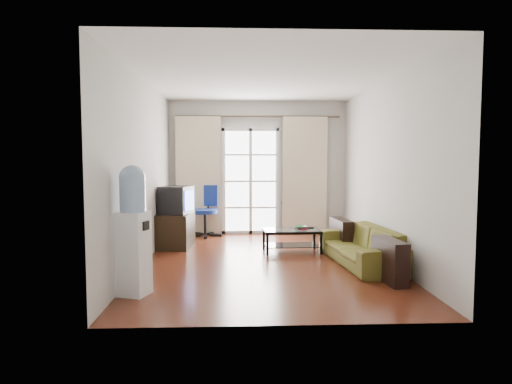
% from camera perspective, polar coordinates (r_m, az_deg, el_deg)
% --- Properties ---
extents(floor, '(5.20, 5.20, 0.00)m').
position_cam_1_polar(floor, '(6.91, 1.24, -8.70)').
color(floor, '#5A2615').
rests_on(floor, ground).
extents(ceiling, '(5.20, 5.20, 0.00)m').
position_cam_1_polar(ceiling, '(6.83, 1.27, 13.95)').
color(ceiling, white).
rests_on(ceiling, wall_back).
extents(wall_back, '(3.60, 0.02, 2.70)m').
position_cam_1_polar(wall_back, '(9.33, 0.22, 3.06)').
color(wall_back, beige).
rests_on(wall_back, floor).
extents(wall_front, '(3.60, 0.02, 2.70)m').
position_cam_1_polar(wall_front, '(4.15, 3.57, 1.40)').
color(wall_front, beige).
rests_on(wall_front, floor).
extents(wall_left, '(0.02, 5.20, 2.70)m').
position_cam_1_polar(wall_left, '(6.86, -13.94, 2.46)').
color(wall_left, beige).
rests_on(wall_left, floor).
extents(wall_right, '(0.02, 5.20, 2.70)m').
position_cam_1_polar(wall_right, '(7.08, 15.96, 2.47)').
color(wall_right, beige).
rests_on(wall_right, floor).
extents(french_door, '(1.16, 0.06, 2.15)m').
position_cam_1_polar(french_door, '(9.28, -0.69, 1.35)').
color(french_door, white).
rests_on(french_door, wall_back).
extents(curtain_rod, '(3.30, 0.04, 0.04)m').
position_cam_1_polar(curtain_rod, '(9.27, 0.26, 9.43)').
color(curtain_rod, '#4C3F2D').
rests_on(curtain_rod, wall_back).
extents(curtain_left, '(0.90, 0.07, 2.35)m').
position_cam_1_polar(curtain_left, '(9.24, -7.20, 2.08)').
color(curtain_left, beige).
rests_on(curtain_left, curtain_rod).
extents(curtain_right, '(0.90, 0.07, 2.35)m').
position_cam_1_polar(curtain_right, '(9.31, 6.11, 2.11)').
color(curtain_right, beige).
rests_on(curtain_right, curtain_rod).
extents(radiator, '(0.64, 0.12, 0.64)m').
position_cam_1_polar(radiator, '(9.38, 5.14, -3.20)').
color(radiator, gray).
rests_on(radiator, floor).
extents(sofa, '(2.00, 1.09, 0.54)m').
position_cam_1_polar(sofa, '(6.88, 13.12, -6.56)').
color(sofa, olive).
rests_on(sofa, floor).
extents(coffee_table, '(0.96, 0.59, 0.38)m').
position_cam_1_polar(coffee_table, '(7.58, 4.47, -5.68)').
color(coffee_table, silver).
rests_on(coffee_table, floor).
extents(bowl, '(0.33, 0.33, 0.05)m').
position_cam_1_polar(bowl, '(7.61, 5.57, -4.43)').
color(bowl, green).
rests_on(bowl, coffee_table).
extents(book, '(0.31, 0.32, 0.02)m').
position_cam_1_polar(book, '(7.58, 5.19, -4.58)').
color(book, '#AD1528').
rests_on(book, coffee_table).
extents(remote, '(0.17, 0.08, 0.02)m').
position_cam_1_polar(remote, '(7.69, 6.63, -4.47)').
color(remote, black).
rests_on(remote, coffee_table).
extents(tv_stand, '(0.61, 0.86, 0.59)m').
position_cam_1_polar(tv_stand, '(8.08, -10.01, -4.71)').
color(tv_stand, black).
rests_on(tv_stand, floor).
extents(crt_tv, '(0.61, 0.62, 0.47)m').
position_cam_1_polar(crt_tv, '(7.96, -10.10, -0.98)').
color(crt_tv, black).
rests_on(crt_tv, tv_stand).
extents(task_chair, '(0.82, 0.82, 1.01)m').
position_cam_1_polar(task_chair, '(9.10, -6.31, -3.66)').
color(task_chair, black).
rests_on(task_chair, floor).
extents(water_cooler, '(0.38, 0.38, 1.48)m').
position_cam_1_polar(water_cooler, '(5.33, -15.08, -4.31)').
color(water_cooler, white).
rests_on(water_cooler, floor).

